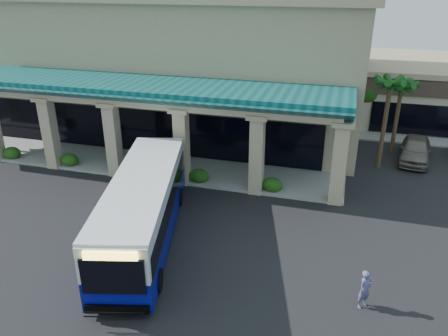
% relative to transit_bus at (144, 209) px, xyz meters
% --- Properties ---
extents(ground, '(110.00, 110.00, 0.00)m').
position_rel_transit_bus_xyz_m(ground, '(2.55, 1.00, -1.60)').
color(ground, black).
extents(main_building, '(30.80, 14.80, 11.35)m').
position_rel_transit_bus_xyz_m(main_building, '(-5.45, 17.00, 4.07)').
color(main_building, tan).
rests_on(main_building, ground).
extents(arcade, '(30.00, 6.20, 5.70)m').
position_rel_transit_bus_xyz_m(arcade, '(-5.45, 7.80, 1.25)').
color(arcade, '#0C4649').
rests_on(arcade, ground).
extents(palm_0, '(2.40, 2.40, 6.60)m').
position_rel_transit_bus_xyz_m(palm_0, '(11.05, 12.00, 1.70)').
color(palm_0, '#134715').
rests_on(palm_0, ground).
extents(palm_1, '(2.40, 2.40, 5.80)m').
position_rel_transit_bus_xyz_m(palm_1, '(12.05, 15.00, 1.30)').
color(palm_1, '#134715').
rests_on(palm_1, ground).
extents(broadleaf_tree, '(2.60, 2.60, 4.81)m').
position_rel_transit_bus_xyz_m(broadleaf_tree, '(10.05, 20.00, 0.80)').
color(broadleaf_tree, '#1C4710').
rests_on(broadleaf_tree, ground).
extents(transit_bus, '(5.45, 11.78, 3.21)m').
position_rel_transit_bus_xyz_m(transit_bus, '(0.00, 0.00, 0.00)').
color(transit_bus, '#080D8F').
rests_on(transit_bus, ground).
extents(pedestrian, '(0.67, 0.69, 1.60)m').
position_rel_transit_bus_xyz_m(pedestrian, '(9.99, -2.05, -0.81)').
color(pedestrian, '#52557C').
rests_on(pedestrian, ground).
extents(car_silver, '(2.59, 4.94, 1.60)m').
position_rel_transit_bus_xyz_m(car_silver, '(13.43, 13.81, -0.80)').
color(car_silver, slate).
rests_on(car_silver, ground).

